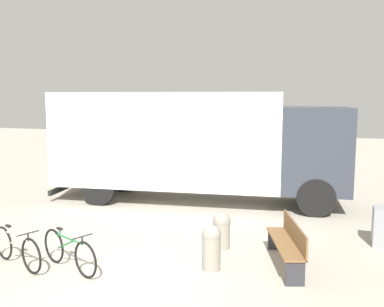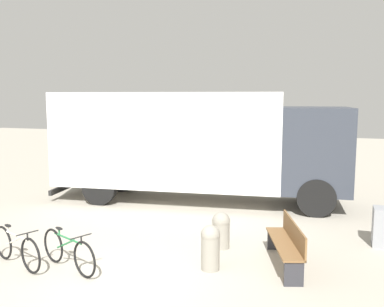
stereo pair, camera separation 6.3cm
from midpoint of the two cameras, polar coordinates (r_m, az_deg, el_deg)
name	(u,v)px [view 2 (the right image)]	position (r m, az deg, el deg)	size (l,w,h in m)	color
ground_plane	(119,290)	(7.75, -9.49, -17.51)	(60.00, 60.00, 0.00)	#A8A091
delivery_truck	(194,142)	(13.20, 0.41, 1.60)	(9.17, 3.27, 3.40)	white
park_bench	(288,242)	(8.64, 12.88, -11.38)	(0.97, 1.94, 0.87)	brown
bicycle_near	(16,248)	(9.14, -22.20, -11.54)	(1.66, 0.74, 0.77)	black
bicycle_middle	(68,251)	(8.63, -15.99, -12.39)	(1.64, 0.77, 0.77)	black
bollard_near_bench	(210,246)	(8.29, 2.69, -12.17)	(0.37, 0.37, 0.87)	gray
bollard_far_bench	(221,229)	(9.44, 4.09, -9.98)	(0.39, 0.39, 0.80)	gray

